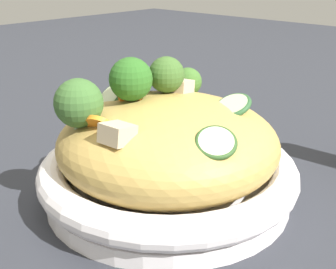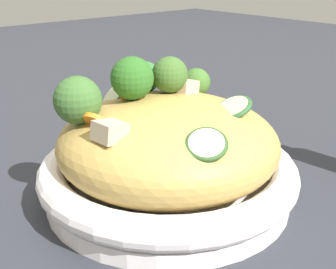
{
  "view_description": "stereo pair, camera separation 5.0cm",
  "coord_description": "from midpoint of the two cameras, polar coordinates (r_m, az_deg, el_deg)",
  "views": [
    {
      "loc": [
        -0.32,
        0.34,
        0.26
      ],
      "look_at": [
        0.0,
        0.0,
        0.08
      ],
      "focal_mm": 48.5,
      "sensor_mm": 36.0,
      "label": 1
    },
    {
      "loc": [
        -0.35,
        0.31,
        0.26
      ],
      "look_at": [
        0.0,
        0.0,
        0.08
      ],
      "focal_mm": 48.5,
      "sensor_mm": 36.0,
      "label": 2
    }
  ],
  "objects": [
    {
      "name": "ground_plane",
      "position": [
        0.53,
        -2.71,
        -7.9
      ],
      "size": [
        3.0,
        3.0,
        0.0
      ],
      "primitive_type": "plane",
      "color": "#2B2D33"
    },
    {
      "name": "serving_bowl",
      "position": [
        0.52,
        -2.76,
        -5.35
      ],
      "size": [
        0.29,
        0.29,
        0.05
      ],
      "color": "white",
      "rests_on": "ground_plane"
    },
    {
      "name": "noodle_heap",
      "position": [
        0.5,
        -2.85,
        -1.1
      ],
      "size": [
        0.25,
        0.25,
        0.1
      ],
      "color": "tan",
      "rests_on": "serving_bowl"
    },
    {
      "name": "broccoli_florets",
      "position": [
        0.51,
        -7.37,
        6.07
      ],
      "size": [
        0.1,
        0.22,
        0.07
      ],
      "color": "#98B979",
      "rests_on": "serving_bowl"
    },
    {
      "name": "carrot_coins",
      "position": [
        0.48,
        -9.2,
        3.31
      ],
      "size": [
        0.06,
        0.1,
        0.03
      ],
      "color": "orange",
      "rests_on": "serving_bowl"
    },
    {
      "name": "zucchini_slices",
      "position": [
        0.48,
        -1.4,
        2.87
      ],
      "size": [
        0.21,
        0.13,
        0.04
      ],
      "color": "beige",
      "rests_on": "serving_bowl"
    },
    {
      "name": "chicken_chunks",
      "position": [
        0.48,
        -4.77,
        3.48
      ],
      "size": [
        0.07,
        0.16,
        0.03
      ],
      "color": "#CEB991",
      "rests_on": "serving_bowl"
    }
  ]
}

